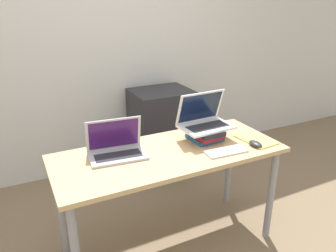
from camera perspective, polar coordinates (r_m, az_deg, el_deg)
wall_back at (r=3.26m, az=-11.30°, el=15.13°), size 8.00×0.05×2.70m
desk at (r=2.19m, az=0.23°, el=-6.59°), size 1.51×0.62×0.75m
laptop_left at (r=2.10m, az=-8.97°, el=-3.86°), size 0.37×0.26×0.23m
book_stack at (r=2.31m, az=6.50°, el=-1.32°), size 0.22×0.26×0.09m
laptop_on_books at (r=2.30m, az=6.34°, el=1.05°), size 0.37×0.26×0.24m
wireless_keyboard at (r=2.16m, az=10.08°, el=-4.39°), size 0.28×0.13×0.01m
mouse at (r=2.29m, az=14.99°, el=-3.02°), size 0.07×0.11×0.03m
notepad at (r=2.39m, az=15.10°, el=-2.30°), size 0.20×0.28×0.01m
mini_fridge at (r=3.35m, az=-1.11°, el=-0.77°), size 0.58×0.50×0.84m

